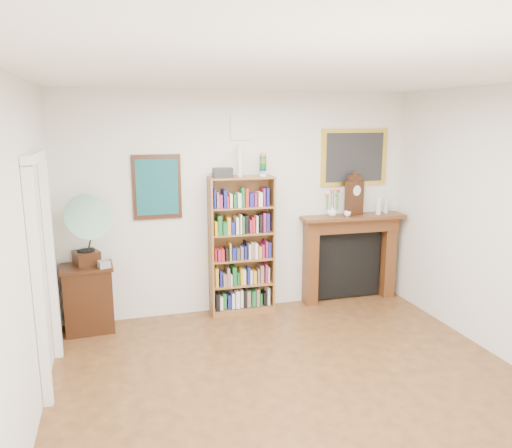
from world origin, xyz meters
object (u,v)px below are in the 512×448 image
at_px(teacup, 347,214).
at_px(cd_stack, 104,264).
at_px(fireplace, 350,250).
at_px(flower_vase, 332,211).
at_px(bottle_left, 378,205).
at_px(side_cabinet, 89,298).
at_px(mantel_clock, 354,196).
at_px(bookshelf, 242,238).
at_px(bottle_right, 386,206).
at_px(gramophone, 83,226).

bearing_deg(teacup, cd_stack, -177.00).
distance_m(fireplace, flower_vase, 0.63).
relative_size(teacup, bottle_left, 0.38).
bearing_deg(side_cabinet, flower_vase, -1.29).
distance_m(cd_stack, mantel_clock, 3.29).
relative_size(fireplace, bottle_left, 5.94).
bearing_deg(bottle_left, side_cabinet, -179.29).
distance_m(bookshelf, bottle_right, 2.06).
relative_size(side_cabinet, mantel_clock, 1.49).
bearing_deg(teacup, flower_vase, 162.03).
xyz_separation_m(fireplace, bottle_left, (0.36, -0.08, 0.61)).
relative_size(gramophone, cd_stack, 7.14).
distance_m(fireplace, cd_stack, 3.21).
xyz_separation_m(teacup, bottle_right, (0.61, 0.07, 0.06)).
xyz_separation_m(flower_vase, teacup, (0.19, -0.06, -0.03)).
relative_size(bookshelf, gramophone, 2.37).
distance_m(mantel_clock, flower_vase, 0.37).
bearing_deg(mantel_clock, teacup, -170.07).
bearing_deg(teacup, fireplace, 43.76).
height_order(gramophone, bottle_left, gramophone).
bearing_deg(side_cabinet, mantel_clock, -1.35).
height_order(fireplace, teacup, teacup).
height_order(side_cabinet, cd_stack, cd_stack).
bearing_deg(bottle_left, gramophone, -177.97).
xyz_separation_m(cd_stack, bottle_left, (3.56, 0.18, 0.48)).
bearing_deg(flower_vase, gramophone, -176.64).
height_order(fireplace, bottle_right, bottle_right).
bearing_deg(gramophone, teacup, -18.99).
bearing_deg(mantel_clock, bookshelf, 162.22).
bearing_deg(cd_stack, gramophone, 167.51).
bearing_deg(bottle_right, fireplace, 177.41).
height_order(fireplace, cd_stack, fireplace).
xyz_separation_m(fireplace, bottle_right, (0.51, -0.02, 0.59)).
distance_m(side_cabinet, gramophone, 0.89).
bearing_deg(gramophone, mantel_clock, -17.92).
bearing_deg(bookshelf, flower_vase, 3.13).
bearing_deg(teacup, mantel_clock, 28.96).
bearing_deg(gramophone, bookshelf, -16.34).
height_order(teacup, bottle_right, bottle_right).
distance_m(mantel_clock, bottle_left, 0.37).
height_order(flower_vase, bottle_right, bottle_right).
height_order(bookshelf, gramophone, bookshelf).
relative_size(gramophone, bottle_right, 4.28).
relative_size(bookshelf, side_cabinet, 2.54).
bearing_deg(cd_stack, bottle_right, 3.64).
bearing_deg(gramophone, flower_vase, -17.71).
distance_m(gramophone, cd_stack, 0.49).
distance_m(gramophone, mantel_clock, 3.43).
xyz_separation_m(mantel_clock, teacup, (-0.12, -0.07, -0.22)).
distance_m(side_cabinet, cd_stack, 0.50).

